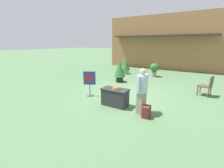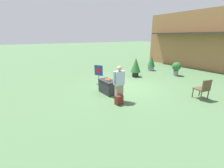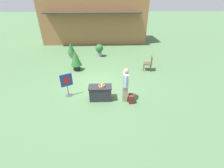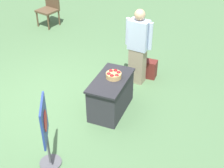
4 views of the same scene
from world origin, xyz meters
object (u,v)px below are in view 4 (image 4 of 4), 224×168
Objects in this scene: apple_basket at (114,75)px; poster_board at (46,133)px; display_table at (111,95)px; backpack at (149,69)px; person_visitor at (138,47)px; patio_chair at (49,7)px.

apple_basket is 0.24× the size of poster_board.
display_table reaches higher than backpack.
person_visitor is (1.13, -0.12, 0.08)m from apple_basket.
backpack is at bearing 150.54° from person_visitor.
display_table is at bearing 160.02° from apple_basket.
apple_basket is (0.07, -0.03, 0.42)m from display_table.
poster_board is 5.82m from patio_chair.
apple_basket is 1.14m from person_visitor.
apple_basket is at bearing 0.91° from person_visitor.
patio_chair is at bearing 46.42° from apple_basket.
display_table is 1.74m from poster_board.
patio_chair is at bearing 92.74° from poster_board.
patio_chair is (3.32, 3.38, 0.21)m from display_table.
backpack is 0.41× the size of patio_chair.
person_visitor is 2.93m from poster_board.
person_visitor reaches higher than display_table.
patio_chair is (1.83, 3.73, 0.37)m from backpack.
display_table is 2.68× the size of backpack.
person_visitor is at bearing -5.91° from apple_basket.
person_visitor is at bearing 51.30° from poster_board.
backpack is (1.41, -0.32, -0.58)m from apple_basket.
person_visitor reaches higher than backpack.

